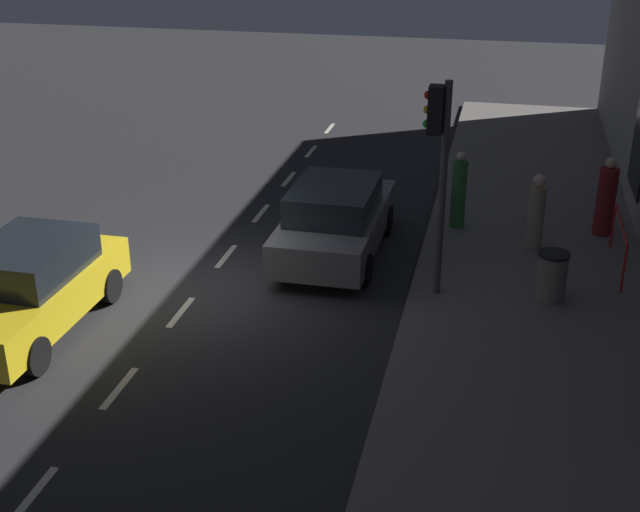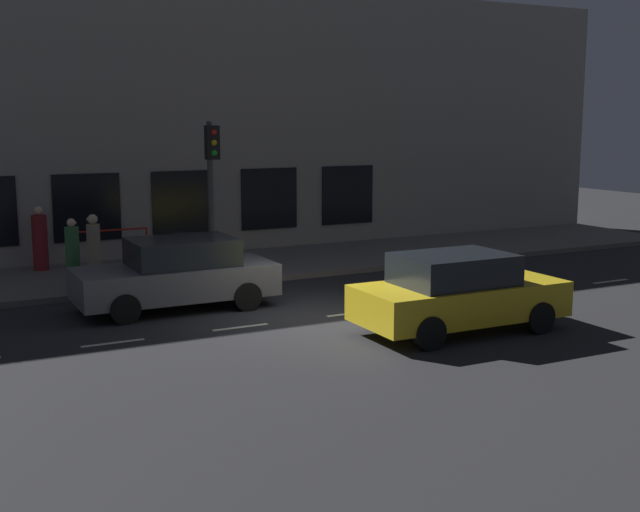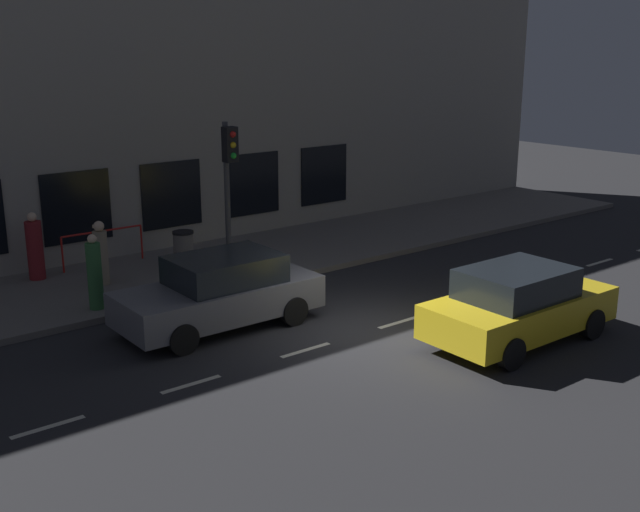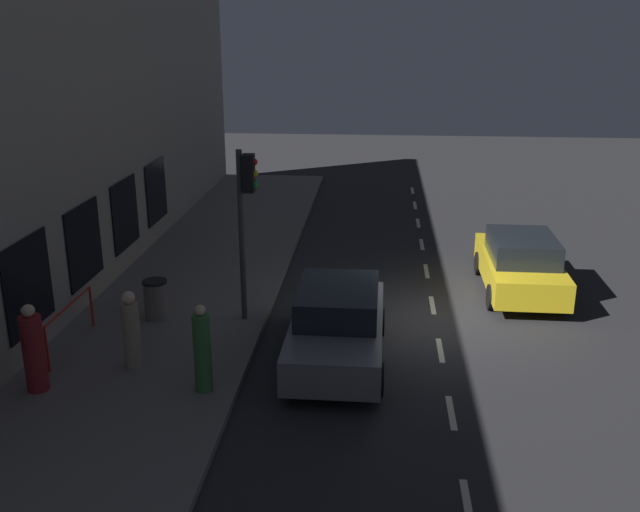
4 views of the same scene
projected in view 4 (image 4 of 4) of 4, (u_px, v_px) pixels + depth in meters
ground_plane at (435, 321)px, 16.80m from camera, size 60.00×60.00×0.00m
sidewalk at (179, 309)px, 17.28m from camera, size 4.50×32.00×0.15m
building_facade at (60, 144)px, 16.23m from camera, size 0.65×32.00×8.25m
lane_centre_line at (432, 305)px, 17.74m from camera, size 0.12×27.20×0.01m
traffic_light at (246, 205)px, 15.72m from camera, size 0.48×0.32×3.99m
parked_car_0 at (337, 325)px, 14.64m from camera, size 1.99×4.38×1.58m
parked_car_1 at (520, 264)px, 18.37m from camera, size 1.96×4.25×1.58m
pedestrian_0 at (202, 351)px, 13.08m from camera, size 0.44×0.44×1.73m
pedestrian_1 at (34, 351)px, 13.10m from camera, size 0.46×0.46×1.73m
pedestrian_2 at (131, 331)px, 14.04m from camera, size 0.48×0.48×1.61m
trash_bin at (156, 299)px, 16.46m from camera, size 0.57×0.57×0.94m
red_railing at (69, 315)px, 14.87m from camera, size 0.05×2.29×0.97m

